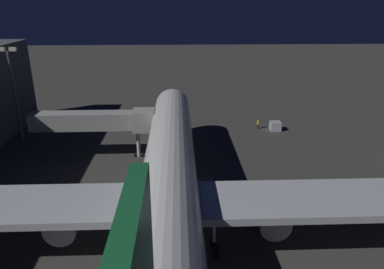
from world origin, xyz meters
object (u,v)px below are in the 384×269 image
(ground_crew_under_port_wing, at_px, (258,124))
(traffic_cone_nose_port, at_px, (185,132))
(airliner_at_gate, at_px, (169,188))
(jet_bridge, at_px, (103,121))
(baggage_container_mid_row, at_px, (275,126))
(apron_floodlight_mast, at_px, (14,88))
(traffic_cone_nose_starboard, at_px, (161,132))

(ground_crew_under_port_wing, bearing_deg, traffic_cone_nose_port, 8.40)
(airliner_at_gate, bearing_deg, traffic_cone_nose_port, -94.17)
(airliner_at_gate, distance_m, jet_bridge, 22.62)
(airliner_at_gate, relative_size, jet_bridge, 3.41)
(ground_crew_under_port_wing, height_order, traffic_cone_nose_port, ground_crew_under_port_wing)
(airliner_at_gate, relative_size, traffic_cone_nose_port, 112.82)
(jet_bridge, relative_size, baggage_container_mid_row, 9.75)
(baggage_container_mid_row, relative_size, traffic_cone_nose_port, 3.40)
(apron_floodlight_mast, xyz_separation_m, ground_crew_under_port_wing, (-41.25, -4.51, -8.20))
(ground_crew_under_port_wing, distance_m, traffic_cone_nose_starboard, 18.07)
(baggage_container_mid_row, bearing_deg, jet_bridge, 20.79)
(apron_floodlight_mast, relative_size, traffic_cone_nose_port, 28.36)
(baggage_container_mid_row, relative_size, traffic_cone_nose_starboard, 3.40)
(jet_bridge, height_order, traffic_cone_nose_port, jet_bridge)
(traffic_cone_nose_port, xyz_separation_m, traffic_cone_nose_starboard, (4.40, 0.00, 0.00))
(ground_crew_under_port_wing, xyz_separation_m, traffic_cone_nose_starboard, (17.95, 2.00, -0.72))
(traffic_cone_nose_port, bearing_deg, traffic_cone_nose_starboard, 0.00)
(baggage_container_mid_row, xyz_separation_m, traffic_cone_nose_starboard, (20.94, 1.02, -0.53))
(jet_bridge, bearing_deg, airliner_at_gate, 116.34)
(airliner_at_gate, relative_size, baggage_container_mid_row, 33.19)
(jet_bridge, height_order, baggage_container_mid_row, jet_bridge)
(apron_floodlight_mast, distance_m, traffic_cone_nose_starboard, 25.08)
(jet_bridge, distance_m, apron_floodlight_mast, 17.48)
(airliner_at_gate, distance_m, traffic_cone_nose_port, 30.74)
(ground_crew_under_port_wing, bearing_deg, baggage_container_mid_row, 161.90)
(ground_crew_under_port_wing, xyz_separation_m, traffic_cone_nose_port, (13.55, 2.00, -0.72))
(airliner_at_gate, bearing_deg, traffic_cone_nose_starboard, -85.83)
(baggage_container_mid_row, xyz_separation_m, traffic_cone_nose_port, (16.54, 1.02, -0.53))
(jet_bridge, distance_m, traffic_cone_nose_starboard, 13.79)
(baggage_container_mid_row, bearing_deg, traffic_cone_nose_starboard, 2.79)
(apron_floodlight_mast, xyz_separation_m, baggage_container_mid_row, (-44.24, -3.53, -8.39))
(ground_crew_under_port_wing, bearing_deg, jet_bridge, 24.79)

